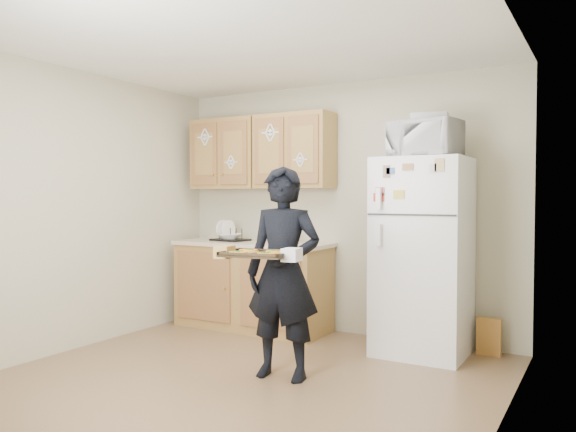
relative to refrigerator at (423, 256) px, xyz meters
The scene contains 23 objects.
floor 1.92m from the refrigerator, 123.60° to the right, with size 3.60×3.60×0.00m, color brown.
ceiling 2.38m from the refrigerator, 123.60° to the right, with size 3.60×3.60×0.00m, color white.
wall_back 1.10m from the refrigerator, 158.72° to the left, with size 3.60×0.04×2.50m, color #B9B396.
wall_front 3.39m from the refrigerator, 106.39° to the right, with size 3.60×0.04×2.50m, color #B9B396.
wall_left 3.13m from the refrigerator, 152.53° to the right, with size 0.04×3.60×2.50m, color #B9B396.
wall_right 1.71m from the refrigerator, 59.27° to the right, with size 0.04×3.60×2.50m, color #B9B396.
refrigerator is the anchor object (origin of this frame).
base_cabinet 1.85m from the refrigerator, behind, with size 1.60×0.60×0.86m, color #9B6A35.
countertop 1.80m from the refrigerator, behind, with size 1.64×0.64×0.04m, color beige.
upper_cab_left 2.41m from the refrigerator, behind, with size 0.80×0.33×0.75m, color #9B6A35.
upper_cab_right 1.70m from the refrigerator, behind, with size 0.80×0.33×0.75m, color #9B6A35.
cereal_box 0.89m from the refrigerator, 24.99° to the left, with size 0.20×0.07×0.32m, color gold.
person 1.37m from the refrigerator, 121.82° to the right, with size 0.58×0.38×1.59m, color black.
baking_tray 1.65m from the refrigerator, 117.54° to the right, with size 0.47×0.34×0.04m, color black.
pizza_front_left 1.78m from the refrigerator, 118.97° to the right, with size 0.16×0.16×0.02m, color #FF9F20.
pizza_front_right 1.66m from the refrigerator, 112.90° to the right, with size 0.16×0.16×0.02m, color #FF9F20.
pizza_back_left 1.65m from the refrigerator, 122.19° to the right, with size 0.16×0.16×0.02m, color #FF9F20.
pizza_back_right 1.52m from the refrigerator, 115.88° to the right, with size 0.16×0.16×0.02m, color #FF9F20.
microwave 1.01m from the refrigerator, 63.99° to the right, with size 0.56×0.38×0.31m, color white.
foil_pan 1.19m from the refrigerator, 19.36° to the right, with size 0.30×0.21×0.06m, color #B7B8BF.
dish_rack 2.08m from the refrigerator, behind, with size 0.36×0.27×0.14m, color black.
bowl 2.08m from the refrigerator, behind, with size 0.23×0.23×0.06m, color white.
soap_bottle 1.37m from the refrigerator, behind, with size 0.09×0.09×0.20m, color white.
Camera 1 is at (2.35, -3.35, 1.37)m, focal length 35.00 mm.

